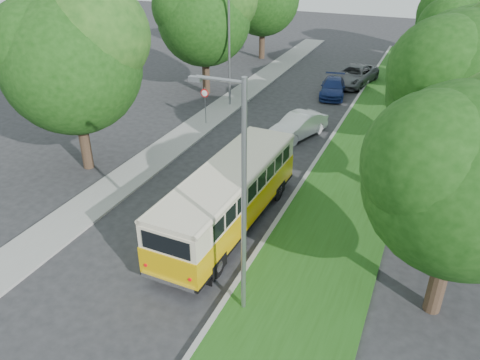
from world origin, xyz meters
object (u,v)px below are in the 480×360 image
at_px(vintage_bus, 229,198).
at_px(car_blue, 333,87).
at_px(car_grey, 354,75).
at_px(car_white, 298,126).
at_px(lamppost_far, 228,48).
at_px(lamppost_near, 241,197).
at_px(car_silver, 297,121).

bearing_deg(vintage_bus, car_blue, 92.34).
bearing_deg(car_grey, car_white, -83.58).
relative_size(car_blue, car_grey, 0.81).
bearing_deg(car_white, lamppost_far, 170.17).
distance_m(lamppost_near, car_silver, 16.70).
relative_size(lamppost_far, car_grey, 1.36).
xyz_separation_m(lamppost_far, vintage_bus, (6.50, -14.19, -2.70)).
bearing_deg(lamppost_far, car_grey, 50.40).
relative_size(vintage_bus, car_white, 2.18).
height_order(lamppost_near, lamppost_far, lamppost_near).
xyz_separation_m(lamppost_near, lamppost_far, (-8.91, 18.50, -0.25)).
xyz_separation_m(lamppost_far, car_white, (6.29, -3.58, -3.40)).
bearing_deg(car_blue, lamppost_near, -93.35).
distance_m(vintage_bus, car_blue, 19.43).
xyz_separation_m(lamppost_far, car_grey, (7.29, 8.81, -3.35)).
height_order(lamppost_far, car_blue, lamppost_far).
relative_size(lamppost_far, car_blue, 1.69).
xyz_separation_m(car_silver, car_blue, (0.47, 7.73, 0.03)).
relative_size(lamppost_near, car_grey, 1.46).
bearing_deg(lamppost_far, vintage_bus, -65.39).
relative_size(vintage_bus, car_silver, 2.63).
relative_size(lamppost_far, car_white, 1.72).
bearing_deg(vintage_bus, car_silver, 94.90).
height_order(vintage_bus, car_blue, vintage_bus).
xyz_separation_m(vintage_bus, car_blue, (-0.12, 19.42, -0.77)).
relative_size(lamppost_far, vintage_bus, 0.79).
bearing_deg(car_white, car_grey, 105.23).
distance_m(lamppost_near, car_grey, 27.59).
relative_size(vintage_bus, car_grey, 1.73).
xyz_separation_m(lamppost_near, car_white, (-2.61, 14.92, -3.65)).
relative_size(car_white, car_grey, 0.79).
bearing_deg(car_white, car_blue, 109.28).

